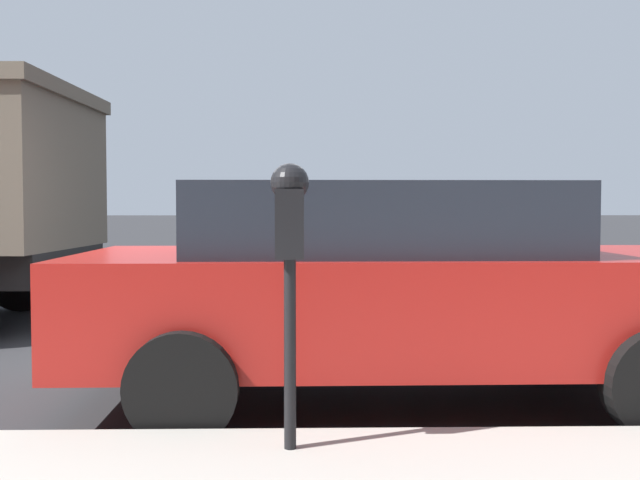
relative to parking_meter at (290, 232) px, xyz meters
name	(u,v)px	position (x,y,z in m)	size (l,w,h in m)	color
ground_plane	(250,366)	(2.54, 0.39, -1.21)	(220.00, 220.00, 0.00)	#2B2B2D
parking_meter	(290,232)	(0.00, 0.00, 0.00)	(0.21, 0.19, 1.42)	black
car_red	(394,285)	(1.44, -0.69, -0.41)	(2.15, 4.39, 1.48)	#B21E19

